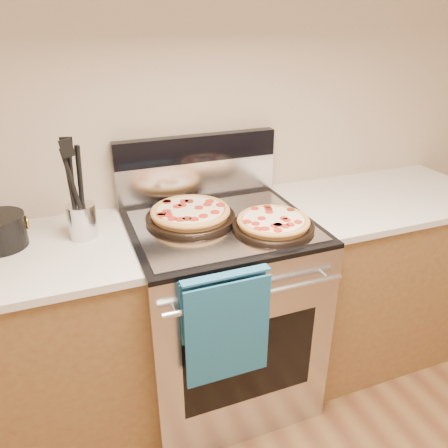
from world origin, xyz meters
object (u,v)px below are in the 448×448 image
object	(u,v)px
pepperoni_pizza_back	(190,214)
utensil_crock	(82,221)
pepperoni_pizza_front	(273,223)
range_body	(221,314)

from	to	relation	value
pepperoni_pizza_back	utensil_crock	distance (m)	0.44
pepperoni_pizza_front	utensil_crock	size ratio (longest dim) A/B	2.39
range_body	utensil_crock	size ratio (longest dim) A/B	6.53
pepperoni_pizza_back	pepperoni_pizza_front	bearing A→B (deg)	-34.70
range_body	pepperoni_pizza_front	xyz separation A→B (m)	(0.18, -0.13, 0.50)
pepperoni_pizza_front	utensil_crock	distance (m)	0.76
range_body	utensil_crock	distance (m)	0.76
pepperoni_pizza_back	utensil_crock	bearing A→B (deg)	176.52
utensil_crock	pepperoni_pizza_front	bearing A→B (deg)	-17.39
range_body	pepperoni_pizza_back	xyz separation A→B (m)	(-0.11, 0.07, 0.50)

